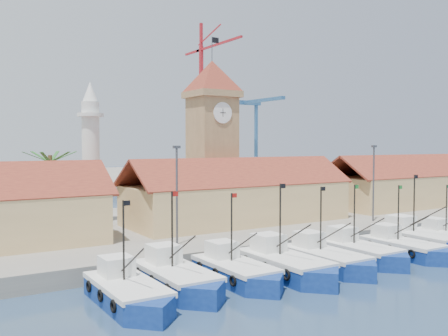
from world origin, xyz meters
TOP-DOWN VIEW (x-y plane):
  - ground at (0.00, 0.00)m, footprint 400.00×400.00m
  - quay at (0.00, 24.00)m, footprint 140.00×32.00m
  - terminal at (0.00, 110.00)m, footprint 240.00×80.00m
  - boat_0 at (-20.50, 2.05)m, footprint 3.53×9.66m
  - boat_1 at (-16.24, 3.38)m, footprint 3.67×10.06m
  - boat_2 at (-11.34, 2.92)m, footprint 3.49×9.57m
  - boat_3 at (-7.06, 2.17)m, footprint 3.81×10.43m
  - boat_4 at (-2.65, 2.19)m, footprint 3.58×9.80m
  - boat_5 at (1.94, 2.70)m, footprint 3.54×9.71m
  - boat_6 at (6.97, 1.87)m, footprint 3.43×9.41m
  - boat_7 at (11.31, 3.30)m, footprint 3.84×10.52m
  - hall_center at (0.00, 20.00)m, footprint 27.04×10.13m
  - hall_right at (32.00, 20.00)m, footprint 31.20×10.13m
  - clock_tower at (0.00, 26.00)m, footprint 5.80×5.80m
  - minaret at (-15.00, 28.00)m, footprint 3.00×3.00m
  - palm_tree at (-20.00, 26.00)m, footprint 5.60×5.03m
  - lamp_posts at (0.50, 12.00)m, footprint 80.70×0.25m
  - crane_red_right at (42.80, 103.76)m, footprint 1.00×32.09m
  - gantry at (62.00, 106.65)m, footprint 13.00×22.00m

SIDE VIEW (x-z plane):
  - ground at x=0.00m, z-range 0.00..0.00m
  - boat_6 at x=6.97m, z-range -2.82..4.29m
  - boat_2 at x=-11.34m, z-range -2.87..4.37m
  - quay at x=0.00m, z-range 0.00..1.50m
  - boat_0 at x=-20.50m, z-range -2.90..4.41m
  - boat_5 at x=1.94m, z-range -2.91..4.43m
  - boat_4 at x=-2.65m, z-range -2.94..4.47m
  - boat_1 at x=-16.24m, z-range -3.02..4.59m
  - boat_3 at x=-7.06m, z-range -3.13..4.76m
  - boat_7 at x=11.31m, z-range -3.16..4.80m
  - terminal at x=0.00m, z-range 0.00..2.00m
  - hall_center at x=0.00m, z-range 0.18..7.79m
  - hall_right at x=32.00m, z-range 0.18..7.79m
  - palm_tree at x=-20.00m, z-range 2.05..10.44m
  - lamp_posts at x=0.50m, z-range 1.96..10.99m
  - minaret at x=-15.00m, z-range 1.58..17.88m
  - clock_tower at x=0.00m, z-range 0.61..23.31m
  - gantry at x=62.00m, z-range 8.44..31.64m
  - crane_red_right at x=42.80m, z-range 4.43..49.78m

